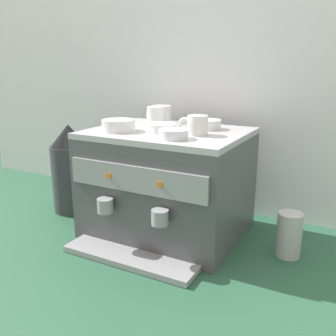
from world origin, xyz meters
The scene contains 12 objects.
ground_plane centered at (0.00, 0.00, 0.00)m, with size 4.00×4.00×0.00m, color #28563D.
tiled_backsplash_wall centered at (0.00, 0.34, 0.50)m, with size 2.80×0.03×1.00m, color silver.
espresso_machine centered at (0.00, 0.00, 0.20)m, with size 0.57×0.56×0.41m.
ceramic_cup_0 centered at (-0.12, 0.15, 0.44)m, with size 0.08×0.12×0.07m.
ceramic_cup_1 centered at (-0.09, 0.06, 0.45)m, with size 0.10×0.08×0.08m.
ceramic_cup_2 centered at (0.13, -0.04, 0.44)m, with size 0.11×0.07×0.07m.
ceramic_bowl_0 centered at (0.00, -0.04, 0.42)m, with size 0.11×0.11×0.03m.
ceramic_bowl_1 centered at (0.12, 0.09, 0.42)m, with size 0.10×0.10×0.04m.
ceramic_bowl_2 centered at (0.09, -0.14, 0.42)m, with size 0.10×0.10×0.03m.
ceramic_bowl_3 centered at (-0.15, -0.10, 0.43)m, with size 0.12×0.12×0.04m.
coffee_grinder centered at (-0.49, -0.01, 0.19)m, with size 0.17×0.17×0.39m.
milk_pitcher centered at (0.47, 0.02, 0.08)m, with size 0.09×0.09×0.16m, color #B7B7BC.
Camera 1 is at (0.65, -1.21, 0.64)m, focal length 39.79 mm.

